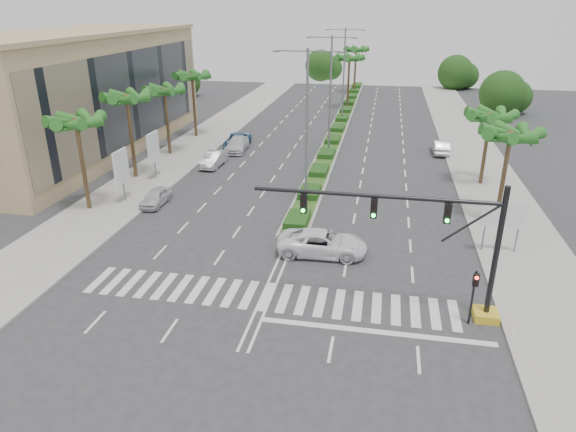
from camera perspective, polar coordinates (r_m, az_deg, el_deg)
name	(u,v)px	position (r m, az deg, el deg)	size (l,w,h in m)	color
ground	(267,297)	(28.64, -2.40, -8.93)	(160.00, 160.00, 0.00)	#333335
footpath_right	(492,191)	(47.18, 21.75, 2.55)	(6.00, 120.00, 0.15)	gray
footpath_left	(158,171)	(50.71, -14.21, 4.83)	(6.00, 120.00, 0.15)	gray
median	(341,122)	(70.56, 5.93, 10.34)	(2.20, 75.00, 0.20)	gray
median_grass	(341,121)	(70.54, 5.94, 10.43)	(1.80, 75.00, 0.04)	#32501B
building	(80,95)	(59.66, -22.08, 12.37)	(12.00, 36.00, 12.00)	tan
signal_gantry	(448,255)	(26.63, 17.36, -4.13)	(12.60, 1.20, 7.20)	gold
pedestrian_signal	(474,289)	(26.90, 19.97, -7.64)	(0.28, 0.36, 3.00)	black
direction_sign	(503,218)	(35.00, 22.80, -0.21)	(2.70, 0.11, 3.40)	slate
billboard_near	(121,167)	(42.77, -18.06, 5.18)	(0.18, 2.10, 4.35)	slate
billboard_far	(153,148)	(47.90, -14.74, 7.35)	(0.18, 2.10, 4.35)	slate
palm_left_near	(76,125)	(41.23, -22.46, 9.33)	(4.57, 4.68, 7.55)	brown
palm_left_mid	(127,101)	(47.93, -17.45, 12.13)	(4.57, 4.68, 7.95)	brown
palm_left_far	(165,93)	(55.12, -13.54, 13.17)	(4.57, 4.68, 7.35)	brown
palm_left_end	(192,78)	(62.38, -10.59, 14.81)	(4.57, 4.68, 7.75)	brown
palm_right_near	(510,137)	(39.73, 23.46, 8.01)	(4.57, 4.68, 7.05)	brown
palm_right_far	(490,118)	(47.45, 21.53, 10.07)	(4.57, 4.68, 6.75)	brown
palm_median_a	(349,60)	(79.33, 6.83, 16.83)	(4.57, 4.68, 8.05)	brown
palm_median_b	(356,51)	(94.23, 7.57, 17.70)	(4.57, 4.68, 8.05)	brown
streetlight_near	(307,121)	(39.03, 2.11, 10.53)	(5.10, 0.25, 12.00)	slate
streetlight_mid	(331,88)	(54.65, 4.75, 13.96)	(5.10, 0.25, 12.00)	slate
streetlight_far	(344,70)	(70.45, 6.24, 15.84)	(5.10, 0.25, 12.00)	slate
car_parked_a	(156,197)	(42.23, -14.50, 2.03)	(1.51, 3.76, 1.28)	silver
car_parked_b	(214,159)	(51.35, -8.26, 6.28)	(1.54, 4.40, 1.45)	silver
car_parked_c	(237,141)	(58.15, -5.65, 8.34)	(2.44, 5.29, 1.47)	#2D588A
car_parked_d	(237,144)	(56.56, -5.67, 7.94)	(2.07, 5.09, 1.48)	silver
car_crossing	(322,243)	(32.85, 3.85, -3.02)	(2.63, 5.70, 1.58)	white
car_right	(440,147)	(57.66, 16.58, 7.39)	(1.55, 4.46, 1.47)	#B8B7BC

